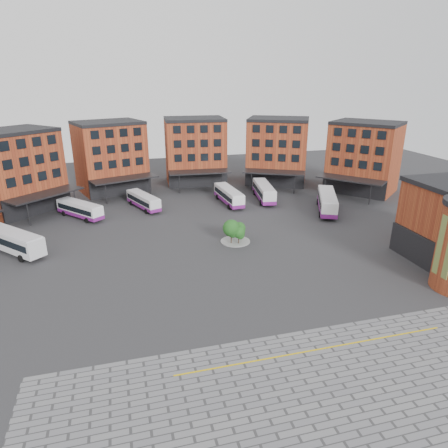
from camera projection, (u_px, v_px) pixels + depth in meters
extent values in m
plane|color=#28282B|center=(248.00, 281.00, 48.19)|extent=(160.00, 160.00, 0.00)
cube|color=slate|center=(369.00, 419.00, 28.75)|extent=(50.00, 22.00, 0.02)
cube|color=gold|center=(317.00, 350.00, 35.98)|extent=(26.00, 0.15, 0.02)
cube|color=#974020|center=(18.00, 172.00, 71.59)|extent=(16.35, 16.13, 14.00)
cube|color=black|center=(39.00, 203.00, 70.85)|extent=(10.00, 9.07, 4.00)
cube|color=black|center=(10.00, 131.00, 69.05)|extent=(16.55, 16.35, 0.60)
cube|color=black|center=(32.00, 163.00, 68.25)|extent=(8.60, 7.77, 8.00)
cube|color=black|center=(45.00, 194.00, 68.96)|extent=(12.61, 11.97, 0.25)
cylinder|color=black|center=(28.00, 214.00, 65.16)|extent=(0.20, 0.20, 4.00)
cylinder|color=black|center=(75.00, 201.00, 72.31)|extent=(0.20, 0.20, 4.00)
cube|color=#974020|center=(111.00, 158.00, 84.12)|extent=(15.55, 13.69, 14.00)
cube|color=black|center=(121.00, 186.00, 82.08)|extent=(12.45, 4.71, 4.00)
cube|color=black|center=(107.00, 122.00, 81.58)|extent=(15.65, 13.97, 0.60)
cube|color=black|center=(118.00, 151.00, 79.42)|extent=(10.87, 3.87, 8.00)
cube|color=black|center=(124.00, 179.00, 79.56)|extent=(13.72, 8.39, 0.25)
cylinder|color=black|center=(106.00, 194.00, 76.47)|extent=(0.20, 0.20, 4.00)
cylinder|color=black|center=(150.00, 187.00, 81.24)|extent=(0.20, 0.20, 4.00)
cube|color=#974020|center=(195.00, 152.00, 90.83)|extent=(13.67, 10.88, 14.00)
cube|color=black|center=(198.00, 178.00, 88.10)|extent=(13.00, 1.41, 4.00)
cube|color=black|center=(194.00, 119.00, 88.29)|extent=(13.69, 11.18, 0.60)
cube|color=black|center=(198.00, 146.00, 85.41)|extent=(11.42, 0.95, 8.00)
cube|color=black|center=(200.00, 172.00, 85.24)|extent=(13.28, 5.30, 0.25)
cylinder|color=black|center=(179.00, 184.00, 83.47)|extent=(0.20, 0.20, 4.00)
cylinder|color=black|center=(222.00, 182.00, 85.09)|extent=(0.20, 0.20, 4.00)
cube|color=#974020|center=(277.00, 152.00, 90.66)|extent=(16.12, 14.81, 14.00)
cube|color=black|center=(274.00, 179.00, 87.95)|extent=(11.81, 6.35, 4.00)
cube|color=black|center=(279.00, 119.00, 88.12)|extent=(16.26, 15.08, 0.60)
cube|color=black|center=(276.00, 146.00, 85.27)|extent=(10.26, 5.33, 8.00)
cube|color=black|center=(274.00, 172.00, 85.10)|extent=(13.58, 9.82, 0.25)
cylinder|color=black|center=(251.00, 182.00, 85.04)|extent=(0.20, 0.20, 4.00)
cylinder|color=black|center=(294.00, 184.00, 83.26)|extent=(0.20, 0.20, 4.00)
cube|color=#974020|center=(364.00, 158.00, 83.64)|extent=(16.02, 16.39, 14.00)
cube|color=black|center=(353.00, 186.00, 81.66)|extent=(8.74, 10.28, 4.00)
cube|color=black|center=(368.00, 123.00, 81.10)|extent=(16.25, 16.58, 0.60)
cube|color=black|center=(357.00, 151.00, 79.00)|extent=(7.47, 8.86, 8.00)
cube|color=black|center=(351.00, 179.00, 79.16)|extent=(11.73, 12.79, 0.25)
cylinder|color=black|center=(325.00, 187.00, 80.92)|extent=(0.20, 0.20, 4.00)
cylinder|color=black|center=(370.00, 195.00, 76.03)|extent=(0.20, 0.20, 4.00)
cube|color=black|center=(422.00, 252.00, 51.23)|extent=(0.40, 12.00, 4.00)
cube|color=orange|center=(445.00, 247.00, 43.90)|extent=(0.12, 2.20, 7.00)
cylinder|color=gray|center=(235.00, 241.00, 59.52)|extent=(4.40, 4.40, 0.12)
cylinder|color=#332114|center=(231.00, 238.00, 58.50)|extent=(0.14, 0.14, 1.76)
sphere|color=#1D541C|center=(231.00, 228.00, 57.95)|extent=(2.51, 2.51, 2.51)
sphere|color=#1D541C|center=(233.00, 232.00, 58.05)|extent=(1.76, 1.76, 1.76)
cylinder|color=#332114|center=(239.00, 236.00, 60.05)|extent=(0.14, 0.14, 1.33)
sphere|color=#1D541C|center=(239.00, 228.00, 59.63)|extent=(1.84, 1.84, 1.84)
sphere|color=#1D541C|center=(241.00, 231.00, 59.68)|extent=(1.29, 1.29, 1.29)
cylinder|color=#332114|center=(239.00, 240.00, 58.46)|extent=(0.14, 0.14, 1.34)
sphere|color=#1D541C|center=(239.00, 232.00, 58.04)|extent=(1.82, 1.82, 1.82)
sphere|color=#1D541C|center=(240.00, 235.00, 58.09)|extent=(1.27, 1.27, 1.27)
cube|color=silver|center=(13.00, 241.00, 55.21)|extent=(9.59, 10.11, 2.53)
cube|color=black|center=(12.00, 239.00, 55.14)|extent=(9.02, 9.48, 0.98)
cube|color=silver|center=(11.00, 232.00, 54.75)|extent=(9.21, 9.70, 0.12)
cylinder|color=black|center=(8.00, 241.00, 58.51)|extent=(0.93, 0.97, 1.03)
cylinder|color=black|center=(21.00, 259.00, 52.82)|extent=(0.93, 0.97, 1.03)
cylinder|color=black|center=(39.00, 252.00, 54.86)|extent=(0.93, 0.97, 1.03)
cube|color=white|center=(80.00, 209.00, 69.09)|extent=(8.16, 9.13, 2.23)
cube|color=black|center=(80.00, 208.00, 69.03)|extent=(7.69, 8.55, 0.86)
cube|color=silver|center=(79.00, 202.00, 68.68)|extent=(7.83, 8.76, 0.11)
cube|color=black|center=(63.00, 203.00, 71.66)|extent=(1.56, 1.33, 1.00)
cube|color=#761B7B|center=(80.00, 213.00, 69.36)|extent=(8.21, 9.18, 0.64)
cylinder|color=black|center=(64.00, 213.00, 70.34)|extent=(0.79, 0.87, 0.91)
cylinder|color=black|center=(75.00, 210.00, 72.09)|extent=(0.79, 0.87, 0.91)
cylinder|color=black|center=(87.00, 221.00, 66.89)|extent=(0.79, 0.87, 0.91)
cylinder|color=black|center=(98.00, 217.00, 68.63)|extent=(0.79, 0.87, 0.91)
cube|color=silver|center=(143.00, 200.00, 74.03)|extent=(5.72, 9.83, 2.16)
cube|color=black|center=(143.00, 199.00, 73.97)|extent=(5.48, 9.13, 0.84)
cube|color=silver|center=(143.00, 194.00, 73.63)|extent=(5.49, 9.43, 0.11)
cube|color=black|center=(132.00, 194.00, 77.51)|extent=(1.78, 0.82, 0.97)
cube|color=#761B7B|center=(144.00, 204.00, 74.29)|extent=(5.78, 9.88, 0.62)
cylinder|color=black|center=(131.00, 203.00, 76.11)|extent=(0.58, 0.92, 0.88)
cylinder|color=black|center=(142.00, 201.00, 77.36)|extent=(0.58, 0.92, 0.88)
cylinder|color=black|center=(146.00, 211.00, 71.47)|extent=(0.58, 0.92, 0.88)
cylinder|color=black|center=(157.00, 209.00, 72.72)|extent=(0.58, 0.92, 0.88)
cube|color=white|center=(229.00, 195.00, 76.78)|extent=(3.26, 10.80, 2.37)
cube|color=black|center=(229.00, 194.00, 76.72)|extent=(3.25, 9.96, 0.92)
cube|color=silver|center=(229.00, 189.00, 76.35)|extent=(3.13, 10.37, 0.12)
cube|color=black|center=(220.00, 187.00, 81.32)|extent=(2.06, 0.28, 1.06)
cube|color=#761B7B|center=(229.00, 199.00, 77.08)|extent=(3.30, 10.84, 0.68)
cylinder|color=black|center=(217.00, 197.00, 79.84)|extent=(0.37, 0.99, 0.97)
cylinder|color=black|center=(229.00, 196.00, 80.60)|extent=(0.37, 0.99, 0.97)
cylinder|color=black|center=(229.00, 207.00, 73.82)|extent=(0.37, 0.99, 0.97)
cylinder|color=black|center=(241.00, 206.00, 74.58)|extent=(0.37, 0.99, 0.97)
cube|color=silver|center=(264.00, 191.00, 79.16)|extent=(4.27, 11.53, 2.51)
cube|color=black|center=(264.00, 190.00, 79.10)|extent=(4.19, 10.65, 0.97)
cube|color=silver|center=(264.00, 184.00, 78.70)|extent=(4.10, 11.07, 0.12)
cube|color=black|center=(259.00, 183.00, 84.24)|extent=(2.17, 0.45, 1.13)
cube|color=#761B7B|center=(264.00, 195.00, 79.47)|extent=(4.31, 11.58, 0.72)
cylinder|color=black|center=(254.00, 192.00, 82.85)|extent=(0.46, 1.06, 1.02)
cylinder|color=black|center=(266.00, 192.00, 83.10)|extent=(0.46, 1.06, 1.02)
cylinder|color=black|center=(261.00, 203.00, 76.12)|extent=(0.46, 1.06, 1.02)
cylinder|color=black|center=(274.00, 202.00, 76.38)|extent=(0.46, 1.06, 1.02)
cube|color=white|center=(327.00, 201.00, 72.31)|extent=(7.50, 12.11, 2.69)
cube|color=black|center=(327.00, 200.00, 72.24)|extent=(7.15, 11.25, 1.04)
cube|color=silver|center=(328.00, 194.00, 71.82)|extent=(7.20, 11.62, 0.13)
cube|color=black|center=(325.00, 191.00, 77.70)|extent=(2.17, 1.08, 1.21)
cube|color=#761B7B|center=(327.00, 206.00, 72.64)|extent=(7.55, 12.16, 0.77)
cylinder|color=black|center=(318.00, 202.00, 76.57)|extent=(0.75, 1.13, 1.10)
cylinder|color=black|center=(332.00, 202.00, 76.15)|extent=(0.75, 1.13, 1.10)
cylinder|color=black|center=(320.00, 215.00, 69.44)|extent=(0.75, 1.13, 1.10)
cylinder|color=black|center=(336.00, 216.00, 69.01)|extent=(0.75, 1.13, 1.10)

